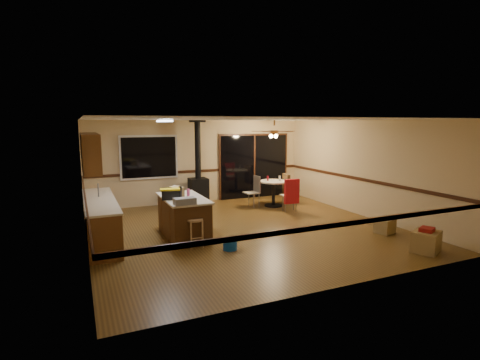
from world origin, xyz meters
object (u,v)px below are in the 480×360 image
kitchen_island (184,217)px  dining_table (274,189)px  box_corner_b (385,226)px  bar_stool (195,233)px  box_under_window (173,203)px  box_corner_a (426,241)px  blue_bucket (230,244)px  chair_near (291,191)px  chair_left (254,188)px  toolbox_grey (185,201)px  toolbox_black (170,195)px  wood_stove (198,182)px  chair_right (287,185)px

kitchen_island → dining_table: (3.34, 1.95, 0.08)m
box_corner_b → bar_stool: bearing=169.5°
box_under_window → dining_table: bearing=-16.8°
box_under_window → box_corner_b: size_ratio=1.10×
box_under_window → box_corner_a: (3.67, -5.69, 0.02)m
blue_bucket → dining_table: dining_table is taller
chair_near → box_corner_b: bearing=-71.0°
bar_stool → dining_table: size_ratio=0.68×
kitchen_island → box_under_window: bearing=81.0°
chair_left → box_corner_b: (1.59, -3.62, -0.42)m
kitchen_island → toolbox_grey: (-0.16, -0.72, 0.51)m
toolbox_black → wood_stove: bearing=63.1°
toolbox_black → bar_stool: toolbox_black is taller
blue_bucket → kitchen_island: bearing=117.1°
wood_stove → chair_near: 2.91m
toolbox_black → box_corner_a: size_ratio=0.67×
box_corner_b → box_corner_a: bearing=-99.5°
toolbox_black → box_corner_b: size_ratio=0.88×
toolbox_black → bar_stool: bearing=-62.6°
blue_bucket → chair_left: size_ratio=0.55×
kitchen_island → box_corner_a: size_ratio=3.10×
dining_table → box_corner_a: 4.89m
blue_bucket → dining_table: 4.19m
chair_right → box_corner_b: 3.66m
chair_near → box_corner_a: size_ratio=1.29×
wood_stove → chair_right: size_ratio=3.60×
bar_stool → chair_left: size_ratio=1.15×
wood_stove → chair_left: wood_stove is taller
kitchen_island → dining_table: bearing=30.3°
kitchen_island → bar_stool: size_ratio=2.83×
box_corner_a → chair_left: bearing=105.6°
dining_table → box_under_window: size_ratio=1.93×
box_under_window → box_corner_a: 6.77m
box_under_window → box_corner_b: box_under_window is taller
kitchen_island → chair_near: chair_near is taller
chair_near → toolbox_black: bearing=-162.4°
wood_stove → box_under_window: bearing=-165.1°
kitchen_island → chair_left: chair_left is taller
wood_stove → kitchen_island: bearing=-113.1°
wood_stove → bar_stool: bearing=-108.4°
dining_table → chair_right: (0.52, 0.08, 0.07)m
wood_stove → box_corner_b: (3.04, -4.62, -0.56)m
bar_stool → dining_table: (3.31, 2.72, 0.23)m
box_corner_b → blue_bucket: bearing=174.5°
toolbox_grey → box_under_window: (0.61, 3.54, -0.79)m
toolbox_black → chair_near: (3.74, 1.19, -0.40)m
toolbox_grey → chair_near: (3.59, 1.79, -0.37)m
box_under_window → chair_right: bearing=-13.1°
wood_stove → box_corner_b: bearing=-56.7°
wood_stove → chair_left: 1.76m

